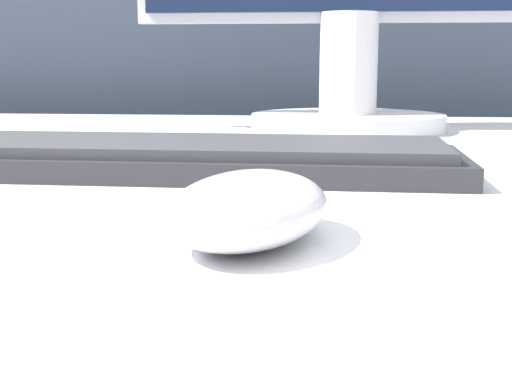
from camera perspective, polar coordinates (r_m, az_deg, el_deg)
The scene contains 3 objects.
partition_panel at distance 1.27m, azimuth 4.39°, elevation -4.06°, with size 5.00×0.03×1.01m.
computer_mouse_near at distance 0.32m, azimuth -0.57°, elevation -1.31°, with size 0.09×0.12×0.03m.
keyboard at distance 0.54m, azimuth -6.94°, elevation 2.80°, with size 0.44×0.14×0.02m.
Camera 1 is at (0.03, -0.57, 0.82)m, focal length 50.00 mm.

